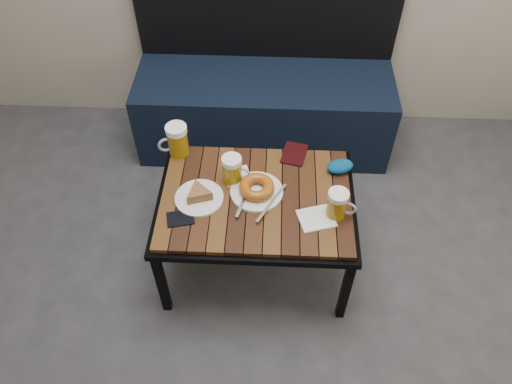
{
  "coord_description": "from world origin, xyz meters",
  "views": [
    {
      "loc": [
        0.16,
        -0.48,
        2.06
      ],
      "look_at": [
        0.1,
        0.89,
        0.5
      ],
      "focal_mm": 35.0,
      "sensor_mm": 36.0,
      "label": 1
    }
  ],
  "objects_px": {
    "beer_mug_centre": "(233,170)",
    "plate_bagel": "(257,189)",
    "bench": "(264,102)",
    "beer_mug_left": "(177,140)",
    "passport_burgundy": "(294,154)",
    "beer_mug_right": "(338,204)",
    "plate_pie": "(199,196)",
    "knit_pouch": "(340,166)",
    "passport_navy": "(180,218)",
    "cafe_table": "(256,203)"
  },
  "relations": [
    {
      "from": "beer_mug_left",
      "to": "plate_bagel",
      "type": "height_order",
      "value": "beer_mug_left"
    },
    {
      "from": "beer_mug_left",
      "to": "passport_burgundy",
      "type": "height_order",
      "value": "beer_mug_left"
    },
    {
      "from": "plate_pie",
      "to": "beer_mug_left",
      "type": "bearing_deg",
      "value": 114.78
    },
    {
      "from": "beer_mug_right",
      "to": "passport_burgundy",
      "type": "height_order",
      "value": "beer_mug_right"
    },
    {
      "from": "passport_burgundy",
      "to": "cafe_table",
      "type": "bearing_deg",
      "value": -109.56
    },
    {
      "from": "passport_navy",
      "to": "knit_pouch",
      "type": "height_order",
      "value": "knit_pouch"
    },
    {
      "from": "knit_pouch",
      "to": "plate_pie",
      "type": "bearing_deg",
      "value": -162.05
    },
    {
      "from": "beer_mug_right",
      "to": "beer_mug_left",
      "type": "bearing_deg",
      "value": 166.69
    },
    {
      "from": "beer_mug_left",
      "to": "beer_mug_centre",
      "type": "bearing_deg",
      "value": 127.51
    },
    {
      "from": "passport_navy",
      "to": "passport_burgundy",
      "type": "distance_m",
      "value": 0.61
    },
    {
      "from": "bench",
      "to": "plate_bagel",
      "type": "distance_m",
      "value": 0.89
    },
    {
      "from": "cafe_table",
      "to": "plate_bagel",
      "type": "height_order",
      "value": "plate_bagel"
    },
    {
      "from": "beer_mug_left",
      "to": "beer_mug_centre",
      "type": "height_order",
      "value": "beer_mug_left"
    },
    {
      "from": "cafe_table",
      "to": "passport_navy",
      "type": "height_order",
      "value": "passport_navy"
    },
    {
      "from": "cafe_table",
      "to": "knit_pouch",
      "type": "xyz_separation_m",
      "value": [
        0.36,
        0.17,
        0.07
      ]
    },
    {
      "from": "bench",
      "to": "beer_mug_centre",
      "type": "relative_size",
      "value": 10.39
    },
    {
      "from": "cafe_table",
      "to": "knit_pouch",
      "type": "height_order",
      "value": "knit_pouch"
    },
    {
      "from": "beer_mug_left",
      "to": "passport_burgundy",
      "type": "relative_size",
      "value": 1.07
    },
    {
      "from": "beer_mug_centre",
      "to": "passport_navy",
      "type": "distance_m",
      "value": 0.3
    },
    {
      "from": "beer_mug_right",
      "to": "plate_pie",
      "type": "height_order",
      "value": "beer_mug_right"
    },
    {
      "from": "passport_burgundy",
      "to": "plate_pie",
      "type": "bearing_deg",
      "value": -131.99
    },
    {
      "from": "bench",
      "to": "plate_bagel",
      "type": "xyz_separation_m",
      "value": [
        -0.01,
        -0.86,
        0.22
      ]
    },
    {
      "from": "beer_mug_right",
      "to": "passport_burgundy",
      "type": "distance_m",
      "value": 0.39
    },
    {
      "from": "beer_mug_centre",
      "to": "beer_mug_right",
      "type": "xyz_separation_m",
      "value": [
        0.43,
        -0.17,
        -0.0
      ]
    },
    {
      "from": "beer_mug_right",
      "to": "knit_pouch",
      "type": "xyz_separation_m",
      "value": [
        0.03,
        0.25,
        -0.04
      ]
    },
    {
      "from": "bench",
      "to": "plate_pie",
      "type": "xyz_separation_m",
      "value": [
        -0.24,
        -0.9,
        0.22
      ]
    },
    {
      "from": "beer_mug_left",
      "to": "bench",
      "type": "bearing_deg",
      "value": -141.03
    },
    {
      "from": "beer_mug_centre",
      "to": "passport_navy",
      "type": "relative_size",
      "value": 1.23
    },
    {
      "from": "bench",
      "to": "beer_mug_right",
      "type": "height_order",
      "value": "bench"
    },
    {
      "from": "cafe_table",
      "to": "beer_mug_right",
      "type": "relative_size",
      "value": 6.3
    },
    {
      "from": "bench",
      "to": "cafe_table",
      "type": "height_order",
      "value": "bench"
    },
    {
      "from": "plate_pie",
      "to": "plate_bagel",
      "type": "relative_size",
      "value": 0.72
    },
    {
      "from": "cafe_table",
      "to": "plate_bagel",
      "type": "distance_m",
      "value": 0.07
    },
    {
      "from": "beer_mug_centre",
      "to": "plate_pie",
      "type": "relative_size",
      "value": 0.66
    },
    {
      "from": "cafe_table",
      "to": "beer_mug_left",
      "type": "relative_size",
      "value": 5.49
    },
    {
      "from": "knit_pouch",
      "to": "bench",
      "type": "bearing_deg",
      "value": 116.45
    },
    {
      "from": "plate_bagel",
      "to": "passport_burgundy",
      "type": "distance_m",
      "value": 0.29
    },
    {
      "from": "beer_mug_right",
      "to": "plate_bagel",
      "type": "height_order",
      "value": "beer_mug_right"
    },
    {
      "from": "bench",
      "to": "beer_mug_left",
      "type": "distance_m",
      "value": 0.78
    },
    {
      "from": "beer_mug_centre",
      "to": "knit_pouch",
      "type": "distance_m",
      "value": 0.47
    },
    {
      "from": "beer_mug_centre",
      "to": "plate_bagel",
      "type": "height_order",
      "value": "beer_mug_centre"
    },
    {
      "from": "bench",
      "to": "knit_pouch",
      "type": "relative_size",
      "value": 11.8
    },
    {
      "from": "bench",
      "to": "beer_mug_left",
      "type": "xyz_separation_m",
      "value": [
        -0.37,
        -0.63,
        0.28
      ]
    },
    {
      "from": "beer_mug_right",
      "to": "plate_bagel",
      "type": "xyz_separation_m",
      "value": [
        -0.33,
        0.1,
        -0.04
      ]
    },
    {
      "from": "beer_mug_left",
      "to": "beer_mug_centre",
      "type": "xyz_separation_m",
      "value": [
        0.26,
        -0.16,
        -0.01
      ]
    },
    {
      "from": "cafe_table",
      "to": "plate_pie",
      "type": "relative_size",
      "value": 4.12
    },
    {
      "from": "beer_mug_right",
      "to": "plate_bagel",
      "type": "bearing_deg",
      "value": 175.03
    },
    {
      "from": "beer_mug_right",
      "to": "passport_navy",
      "type": "distance_m",
      "value": 0.63
    },
    {
      "from": "plate_pie",
      "to": "beer_mug_right",
      "type": "bearing_deg",
      "value": -5.87
    },
    {
      "from": "beer_mug_right",
      "to": "knit_pouch",
      "type": "height_order",
      "value": "beer_mug_right"
    }
  ]
}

